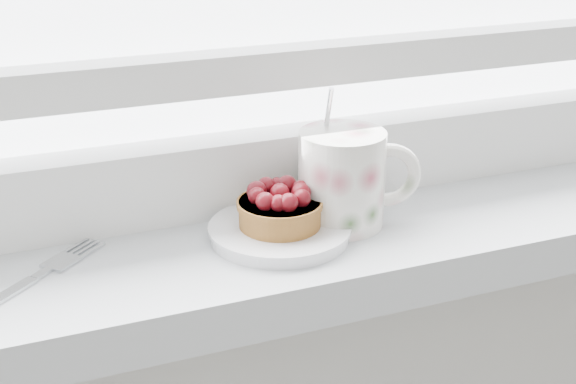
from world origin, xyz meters
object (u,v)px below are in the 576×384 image
saucer (280,231)px  fork (19,287)px  floral_mug (345,177)px  raspberry_tart (280,206)px

saucer → fork: (-0.22, -0.01, -0.00)m
floral_mug → raspberry_tart: bearing=-174.3°
raspberry_tart → fork: (-0.22, -0.01, -0.03)m
floral_mug → fork: 0.29m
raspberry_tart → floral_mug: (0.06, 0.01, 0.02)m
saucer → fork: size_ratio=0.85×
raspberry_tart → floral_mug: floral_mug is taller
raspberry_tart → fork: raspberry_tart is taller
fork → raspberry_tart: bearing=2.7°
saucer → floral_mug: floral_mug is taller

